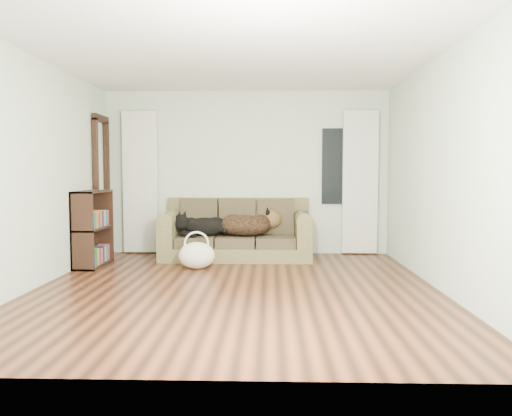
{
  "coord_description": "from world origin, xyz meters",
  "views": [
    {
      "loc": [
        0.39,
        -5.51,
        1.29
      ],
      "look_at": [
        0.18,
        1.6,
        0.79
      ],
      "focal_mm": 35.0,
      "sensor_mm": 36.0,
      "label": 1
    }
  ],
  "objects_px": {
    "dog_shepherd": "(249,226)",
    "tote_bag": "(197,257)",
    "sofa": "(236,229)",
    "dog_black_lab": "(202,227)",
    "bookshelf": "(93,230)"
  },
  "relations": [
    {
      "from": "dog_black_lab",
      "to": "bookshelf",
      "type": "xyz_separation_m",
      "value": [
        -1.44,
        -0.63,
        0.02
      ]
    },
    {
      "from": "tote_bag",
      "to": "bookshelf",
      "type": "distance_m",
      "value": 1.53
    },
    {
      "from": "sofa",
      "to": "dog_shepherd",
      "type": "distance_m",
      "value": 0.19
    },
    {
      "from": "dog_black_lab",
      "to": "tote_bag",
      "type": "xyz_separation_m",
      "value": [
        0.04,
        -0.81,
        -0.32
      ]
    },
    {
      "from": "dog_black_lab",
      "to": "dog_shepherd",
      "type": "relative_size",
      "value": 0.85
    },
    {
      "from": "dog_shepherd",
      "to": "tote_bag",
      "type": "xyz_separation_m",
      "value": [
        -0.67,
        -0.82,
        -0.33
      ]
    },
    {
      "from": "dog_shepherd",
      "to": "tote_bag",
      "type": "height_order",
      "value": "dog_shepherd"
    },
    {
      "from": "dog_black_lab",
      "to": "bookshelf",
      "type": "height_order",
      "value": "bookshelf"
    },
    {
      "from": "dog_black_lab",
      "to": "dog_shepherd",
      "type": "height_order",
      "value": "dog_shepherd"
    },
    {
      "from": "sofa",
      "to": "dog_black_lab",
      "type": "bearing_deg",
      "value": -177.35
    },
    {
      "from": "dog_black_lab",
      "to": "dog_shepherd",
      "type": "bearing_deg",
      "value": 8.91
    },
    {
      "from": "sofa",
      "to": "dog_shepherd",
      "type": "bearing_deg",
      "value": -3.74
    },
    {
      "from": "dog_shepherd",
      "to": "tote_bag",
      "type": "relative_size",
      "value": 1.6
    },
    {
      "from": "sofa",
      "to": "dog_black_lab",
      "type": "distance_m",
      "value": 0.52
    },
    {
      "from": "dog_shepherd",
      "to": "dog_black_lab",
      "type": "bearing_deg",
      "value": -3.33
    }
  ]
}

